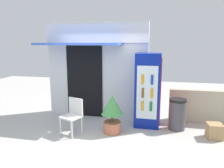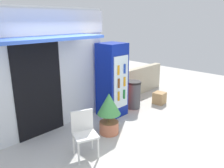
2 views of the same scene
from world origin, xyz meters
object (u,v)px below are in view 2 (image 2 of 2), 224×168
object	(u,v)px
trash_bin	(133,95)
cardboard_box	(159,98)
plastic_chair	(84,130)
potted_plant_near_shop	(109,111)
drink_cooler	(112,80)

from	to	relation	value
trash_bin	cardboard_box	bearing A→B (deg)	-24.60
plastic_chair	potted_plant_near_shop	size ratio (longest dim) A/B	0.91
potted_plant_near_shop	trash_bin	distance (m)	1.70
potted_plant_near_shop	drink_cooler	bearing A→B (deg)	39.56
drink_cooler	trash_bin	distance (m)	0.97
plastic_chair	trash_bin	size ratio (longest dim) A/B	1.09
potted_plant_near_shop	trash_bin	bearing A→B (deg)	19.49
potted_plant_near_shop	cardboard_box	distance (m)	2.46
drink_cooler	potted_plant_near_shop	distance (m)	1.15
plastic_chair	trash_bin	xyz separation A→B (m)	(2.52, 0.81, -0.11)
drink_cooler	trash_bin	size ratio (longest dim) A/B	2.42
drink_cooler	trash_bin	world-z (taller)	drink_cooler
plastic_chair	potted_plant_near_shop	xyz separation A→B (m)	(0.93, 0.24, 0.04)
plastic_chair	trash_bin	world-z (taller)	plastic_chair
cardboard_box	potted_plant_near_shop	bearing A→B (deg)	-175.61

